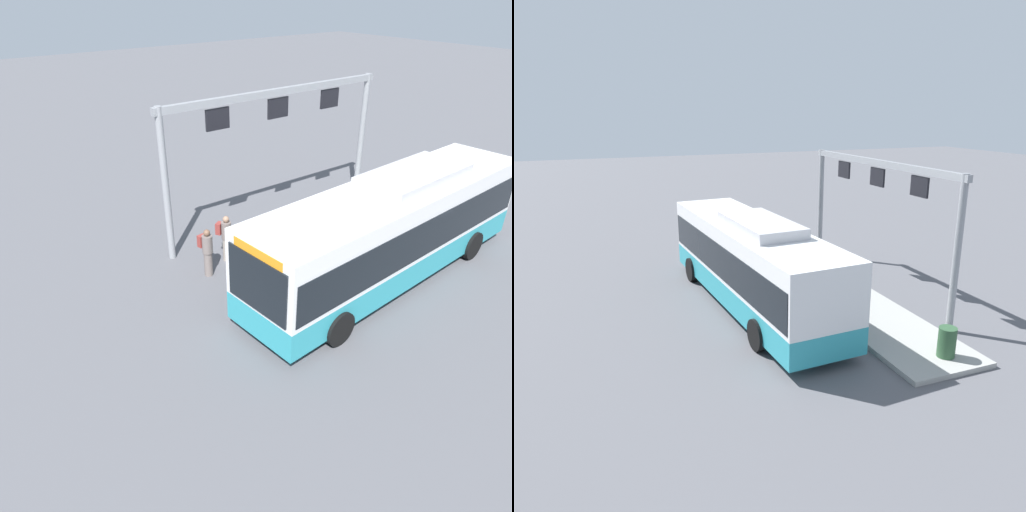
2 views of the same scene
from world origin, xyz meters
The scene contains 7 objects.
ground_plane centered at (0.00, 0.00, 0.00)m, with size 120.00×120.00×0.00m, color #56565B.
platform_curb centered at (-1.90, -3.50, 0.08)m, with size 10.00×2.80×0.16m, color #9E9E99.
bus_main centered at (-0.01, 0.00, 1.81)m, with size 11.11×3.16×3.46m.
person_boarding centered at (4.51, -3.59, 0.89)m, with size 0.38×0.56×1.67m.
person_waiting_near centered at (3.49, -4.03, 0.89)m, with size 0.53×0.61×1.67m.
platform_sign_gantry centered at (0.23, -5.31, 3.78)m, with size 9.75×0.24×5.20m.
trash_bin centered at (-6.03, -3.82, 0.61)m, with size 0.52×0.52×0.90m, color #2D5133.
Camera 1 is at (11.37, 7.99, 8.49)m, focal length 33.55 mm.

